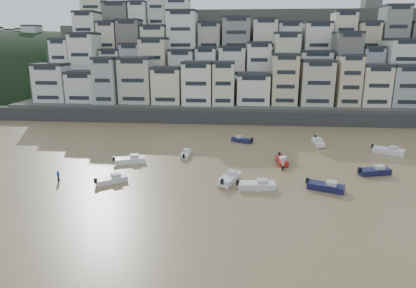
# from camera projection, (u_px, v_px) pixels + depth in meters

# --- Properties ---
(ground) EXTENTS (400.00, 400.00, 0.00)m
(ground) POSITION_uv_depth(u_px,v_px,m) (148.00, 270.00, 34.36)
(ground) COLOR #8E754C
(ground) RESTS_ON ground
(sea_strip) EXTENTS (340.00, 340.00, 0.00)m
(sea_strip) POSITION_uv_depth(u_px,v_px,m) (2.00, 85.00, 183.10)
(sea_strip) COLOR #4D606F
(sea_strip) RESTS_ON ground
(harbor_wall) EXTENTS (140.00, 3.00, 3.50)m
(harbor_wall) POSITION_uv_depth(u_px,v_px,m) (248.00, 117.00, 95.45)
(harbor_wall) COLOR #38383A
(harbor_wall) RESTS_ON ground
(hillside) EXTENTS (141.04, 66.00, 50.00)m
(hillside) POSITION_uv_depth(u_px,v_px,m) (261.00, 64.00, 130.32)
(hillside) COLOR #4C4C47
(hillside) RESTS_ON ground
(headland) EXTENTS (216.00, 135.00, 53.33)m
(headland) POSITION_uv_depth(u_px,v_px,m) (19.00, 88.00, 172.19)
(headland) COLOR black
(headland) RESTS_ON ground
(boat_a) EXTENTS (5.89, 2.32, 1.57)m
(boat_a) POSITION_uv_depth(u_px,v_px,m) (257.00, 184.00, 53.06)
(boat_a) COLOR silver
(boat_a) RESTS_ON ground
(boat_b) EXTENTS (5.85, 3.87, 1.52)m
(boat_b) POSITION_uv_depth(u_px,v_px,m) (326.00, 185.00, 52.66)
(boat_b) COLOR #151742
(boat_b) RESTS_ON ground
(boat_c) EXTENTS (3.90, 6.34, 1.64)m
(boat_c) POSITION_uv_depth(u_px,v_px,m) (230.00, 177.00, 55.68)
(boat_c) COLOR silver
(boat_c) RESTS_ON ground
(boat_d) EXTENTS (5.88, 3.28, 1.52)m
(boat_d) POSITION_uv_depth(u_px,v_px,m) (375.00, 170.00, 58.93)
(boat_d) COLOR #141641
(boat_d) RESTS_ON ground
(boat_e) EXTENTS (2.12, 5.15, 1.37)m
(boat_e) POSITION_uv_depth(u_px,v_px,m) (282.00, 160.00, 64.27)
(boat_e) COLOR #9F1A13
(boat_e) RESTS_ON ground
(boat_f) EXTENTS (1.64, 4.63, 1.25)m
(boat_f) POSITION_uv_depth(u_px,v_px,m) (186.00, 153.00, 68.38)
(boat_f) COLOR silver
(boat_f) RESTS_ON ground
(boat_g) EXTENTS (6.25, 4.43, 1.64)m
(boat_g) POSITION_uv_depth(u_px,v_px,m) (388.00, 150.00, 69.96)
(boat_g) COLOR silver
(boat_g) RESTS_ON ground
(boat_h) EXTENTS (5.09, 3.61, 1.33)m
(boat_h) POSITION_uv_depth(u_px,v_px,m) (242.00, 139.00, 78.23)
(boat_h) COLOR #14163E
(boat_h) RESTS_ON ground
(boat_i) EXTENTS (2.02, 5.74, 1.55)m
(boat_i) POSITION_uv_depth(u_px,v_px,m) (318.00, 141.00, 75.91)
(boat_i) COLOR silver
(boat_i) RESTS_ON ground
(boat_j) EXTENTS (4.97, 4.36, 1.37)m
(boat_j) POSITION_uv_depth(u_px,v_px,m) (111.00, 179.00, 55.44)
(boat_j) COLOR silver
(boat_j) RESTS_ON ground
(boat_k) EXTENTS (6.04, 3.72, 1.57)m
(boat_k) POSITION_uv_depth(u_px,v_px,m) (130.00, 159.00, 64.57)
(boat_k) COLOR white
(boat_k) RESTS_ON ground
(person_blue) EXTENTS (0.44, 0.44, 1.74)m
(person_blue) POSITION_uv_depth(u_px,v_px,m) (58.00, 176.00, 56.09)
(person_blue) COLOR #1C33D2
(person_blue) RESTS_ON ground
(person_pink) EXTENTS (0.44, 0.44, 1.74)m
(person_pink) POSITION_uv_depth(u_px,v_px,m) (283.00, 165.00, 60.85)
(person_pink) COLOR #CC9092
(person_pink) RESTS_ON ground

